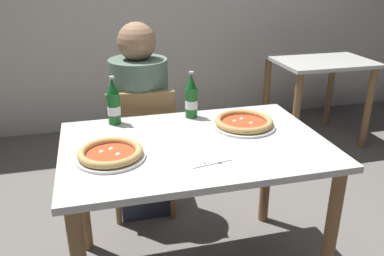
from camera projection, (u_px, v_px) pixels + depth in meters
dining_table_main at (195, 164)px, 1.86m from camera, size 1.20×0.80×0.75m
chair_behind_table at (142, 145)px, 2.42m from camera, size 0.43×0.43×0.85m
diner_seated at (141, 126)px, 2.43m from camera, size 0.34×0.34×1.21m
dining_table_background at (318, 76)px, 3.49m from camera, size 0.80×0.70×0.75m
pizza_margherita_near at (244, 123)px, 1.98m from camera, size 0.32×0.32×0.04m
pizza_marinara_far at (110, 154)px, 1.65m from camera, size 0.29×0.29×0.04m
beer_bottle_left at (191, 98)px, 2.07m from camera, size 0.07×0.07×0.25m
beer_bottle_center at (114, 104)px, 1.99m from camera, size 0.07×0.07×0.25m
napkin_with_cutlery at (203, 155)px, 1.68m from camera, size 0.21×0.21×0.01m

